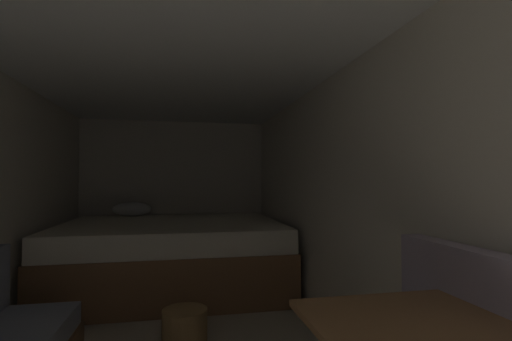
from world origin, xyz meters
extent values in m
cube|color=beige|center=(0.00, 4.80, 1.04)|extent=(2.66, 0.05, 2.08)
cube|color=beige|center=(1.31, 2.04, 1.04)|extent=(0.05, 5.46, 2.08)
cube|color=white|center=(0.00, 2.04, 2.10)|extent=(2.66, 5.46, 0.05)
cube|color=brown|center=(0.00, 3.73, 0.26)|extent=(2.44, 1.98, 0.52)
cube|color=beige|center=(0.00, 3.73, 0.63)|extent=(2.40, 1.94, 0.23)
ellipsoid|color=white|center=(-0.55, 4.52, 0.84)|extent=(0.50, 0.30, 0.18)
cube|color=brown|center=(0.84, 0.47, 0.76)|extent=(0.67, 0.58, 0.02)
cylinder|color=olive|center=(0.13, 2.25, 0.12)|extent=(0.34, 0.34, 0.25)
camera|label=1|loc=(0.09, -0.61, 1.23)|focal=25.66mm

